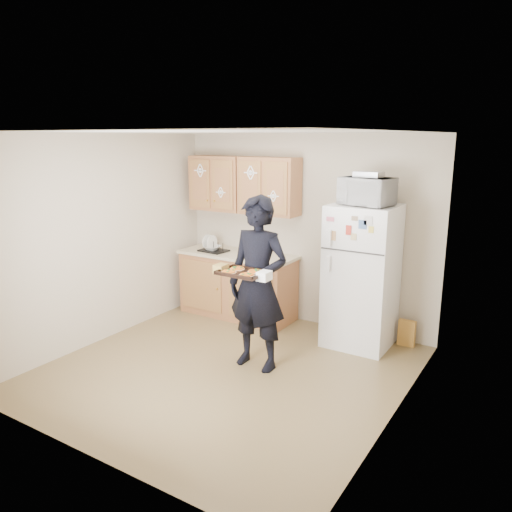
{
  "coord_description": "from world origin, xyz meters",
  "views": [
    {
      "loc": [
        2.89,
        -4.05,
        2.46
      ],
      "look_at": [
        0.09,
        0.45,
        1.19
      ],
      "focal_mm": 35.0,
      "sensor_mm": 36.0,
      "label": 1
    }
  ],
  "objects_px": {
    "refrigerator": "(361,276)",
    "dish_rack": "(214,246)",
    "baking_tray": "(242,273)",
    "microwave": "(367,191)",
    "person": "(258,284)"
  },
  "relations": [
    {
      "from": "baking_tray",
      "to": "dish_rack",
      "type": "relative_size",
      "value": 1.23
    },
    {
      "from": "refrigerator",
      "to": "dish_rack",
      "type": "bearing_deg",
      "value": -179.11
    },
    {
      "from": "person",
      "to": "microwave",
      "type": "height_order",
      "value": "microwave"
    },
    {
      "from": "person",
      "to": "microwave",
      "type": "distance_m",
      "value": 1.63
    },
    {
      "from": "refrigerator",
      "to": "dish_rack",
      "type": "relative_size",
      "value": 4.54
    },
    {
      "from": "refrigerator",
      "to": "baking_tray",
      "type": "xyz_separation_m",
      "value": [
        -0.72,
        -1.46,
        0.28
      ]
    },
    {
      "from": "baking_tray",
      "to": "refrigerator",
      "type": "bearing_deg",
      "value": 63.62
    },
    {
      "from": "baking_tray",
      "to": "microwave",
      "type": "bearing_deg",
      "value": 61.96
    },
    {
      "from": "refrigerator",
      "to": "person",
      "type": "xyz_separation_m",
      "value": [
        -0.72,
        -1.16,
        0.09
      ]
    },
    {
      "from": "dish_rack",
      "to": "refrigerator",
      "type": "bearing_deg",
      "value": 0.89
    },
    {
      "from": "person",
      "to": "baking_tray",
      "type": "xyz_separation_m",
      "value": [
        -0.0,
        -0.3,
        0.19
      ]
    },
    {
      "from": "person",
      "to": "baking_tray",
      "type": "bearing_deg",
      "value": -90.12
    },
    {
      "from": "person",
      "to": "dish_rack",
      "type": "relative_size",
      "value": 5.02
    },
    {
      "from": "microwave",
      "to": "dish_rack",
      "type": "bearing_deg",
      "value": -170.0
    },
    {
      "from": "baking_tray",
      "to": "dish_rack",
      "type": "bearing_deg",
      "value": 134.77
    }
  ]
}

